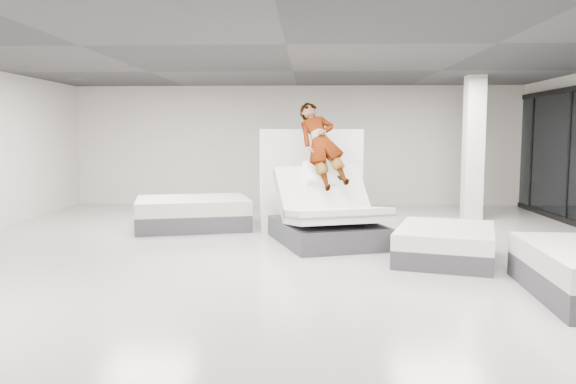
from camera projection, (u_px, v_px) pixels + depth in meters
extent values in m
plane|color=#B5B2AB|center=(286.00, 264.00, 8.35)|extent=(14.00, 14.00, 0.00)
plane|color=#28282B|center=(286.00, 44.00, 8.02)|extent=(14.00, 14.00, 0.00)
cube|color=beige|center=(297.00, 146.00, 15.14)|extent=(12.00, 0.04, 3.20)
cube|color=beige|center=(156.00, 287.00, 1.23)|extent=(12.00, 0.04, 3.20)
cube|color=#38383D|center=(327.00, 232.00, 9.93)|extent=(2.20, 2.54, 0.38)
cube|color=white|center=(322.00, 193.00, 10.13)|extent=(1.81, 1.36, 0.95)
cube|color=slate|center=(322.00, 193.00, 10.13)|extent=(1.79, 1.23, 0.83)
cube|color=white|center=(337.00, 216.00, 9.40)|extent=(1.87, 1.54, 0.36)
cube|color=slate|center=(337.00, 216.00, 9.40)|extent=(1.89, 1.55, 0.15)
cube|color=white|center=(320.00, 173.00, 10.16)|extent=(0.69, 0.56, 0.42)
imported|color=slate|center=(321.00, 164.00, 10.10)|extent=(1.17, 1.88, 1.34)
cube|color=black|center=(340.00, 178.00, 9.84)|extent=(0.09, 0.15, 0.08)
cube|color=white|center=(313.00, 179.00, 11.31)|extent=(2.09, 0.94, 2.01)
cube|color=#38383D|center=(445.00, 251.00, 8.58)|extent=(1.87, 2.18, 0.28)
cube|color=white|center=(446.00, 235.00, 8.55)|extent=(1.87, 2.18, 0.23)
cube|color=#38383D|center=(193.00, 220.00, 11.50)|extent=(2.57, 2.17, 0.33)
cube|color=white|center=(193.00, 205.00, 11.46)|extent=(2.57, 2.17, 0.28)
cube|color=white|center=(473.00, 148.00, 12.51)|extent=(0.40, 0.40, 3.20)
cube|color=black|center=(570.00, 156.00, 11.96)|extent=(0.09, 0.08, 2.80)
cube|color=black|center=(533.00, 153.00, 13.95)|extent=(0.09, 0.08, 2.80)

